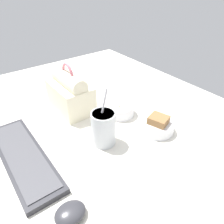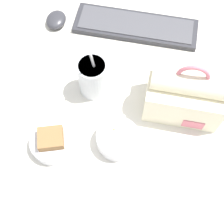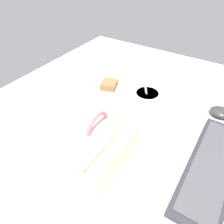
% 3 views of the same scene
% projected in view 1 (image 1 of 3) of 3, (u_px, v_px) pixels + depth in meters
% --- Properties ---
extents(desk_surface, '(1.40, 1.10, 0.02)m').
position_uv_depth(desk_surface, '(102.00, 124.00, 0.85)').
color(desk_surface, silver).
rests_on(desk_surface, ground).
extents(keyboard, '(0.39, 0.12, 0.02)m').
position_uv_depth(keyboard, '(23.00, 157.00, 0.68)').
color(keyboard, '#2D2D33').
rests_on(keyboard, desk_surface).
extents(lunch_bag, '(0.20, 0.13, 0.20)m').
position_uv_depth(lunch_bag, '(70.00, 93.00, 0.89)').
color(lunch_bag, '#EFE5C1').
rests_on(lunch_bag, desk_surface).
extents(soup_cup, '(0.08, 0.08, 0.20)m').
position_uv_depth(soup_cup, '(103.00, 128.00, 0.72)').
color(soup_cup, silver).
rests_on(soup_cup, desk_surface).
extents(bento_bowl_sandwich, '(0.12, 0.12, 0.06)m').
position_uv_depth(bento_bowl_sandwich, '(158.00, 126.00, 0.79)').
color(bento_bowl_sandwich, silver).
rests_on(bento_bowl_sandwich, desk_surface).
extents(bento_bowl_snacks, '(0.11, 0.11, 0.06)m').
position_uv_depth(bento_bowl_snacks, '(120.00, 109.00, 0.88)').
color(bento_bowl_snacks, silver).
rests_on(bento_bowl_snacks, desk_surface).
extents(computer_mouse, '(0.06, 0.08, 0.03)m').
position_uv_depth(computer_mouse, '(70.00, 213.00, 0.52)').
color(computer_mouse, '#333338').
rests_on(computer_mouse, desk_surface).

